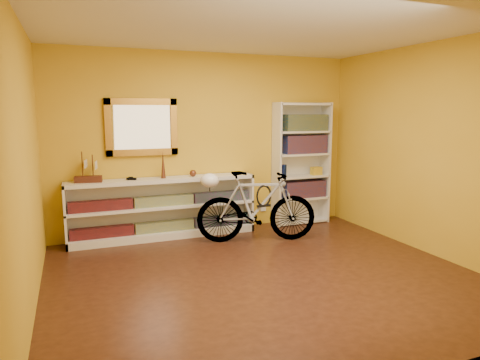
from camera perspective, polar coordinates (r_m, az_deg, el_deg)
name	(u,v)px	position (r m, az deg, el deg)	size (l,w,h in m)	color
floor	(264,276)	(4.81, 3.13, -12.57)	(4.50, 4.00, 0.01)	black
ceiling	(266,26)	(4.54, 3.44, 19.68)	(4.50, 4.00, 0.01)	silver
back_wall	(207,143)	(6.36, -4.33, 4.86)	(4.50, 0.01, 2.60)	gold
left_wall	(24,167)	(4.10, -26.70, 1.53)	(0.01, 4.00, 2.60)	gold
right_wall	(431,150)	(5.81, 23.98, 3.69)	(0.01, 4.00, 2.60)	gold
gilt_mirror	(142,127)	(6.09, -12.87, 6.83)	(0.98, 0.06, 0.78)	brown
wall_socket	(263,208)	(6.82, 3.09, -3.76)	(0.09, 0.01, 0.09)	silver
console_unit	(164,208)	(6.13, -10.04, -3.68)	(2.60, 0.35, 0.85)	silver
cd_row_lower	(165,226)	(6.18, -9.94, -6.03)	(2.50, 0.13, 0.14)	black
cd_row_upper	(164,201)	(6.09, -10.03, -2.71)	(2.50, 0.13, 0.14)	navy
model_ship	(88,167)	(5.92, -19.52, 1.63)	(0.34, 0.13, 0.40)	#3A1910
toy_car	(132,180)	(5.99, -14.16, 0.01)	(0.00, 0.00, 0.00)	black
bronze_ornament	(163,164)	(6.03, -10.14, 2.04)	(0.07, 0.07, 0.38)	#5B2F1F
decorative_orb	(193,173)	(6.15, -6.25, 0.91)	(0.09, 0.09, 0.09)	#5B2F1F
bookcase	(301,164)	(6.83, 8.12, 2.15)	(0.90, 0.30, 1.90)	silver
book_row_a	(304,189)	(6.92, 8.41, -1.17)	(0.70, 0.22, 0.26)	maroon
book_row_b	(305,144)	(6.83, 8.54, 4.70)	(0.70, 0.22, 0.28)	maroon
book_row_c	(305,123)	(6.81, 8.61, 7.51)	(0.70, 0.22, 0.25)	navy
travel_mug	(284,171)	(6.68, 5.83, 1.24)	(0.08, 0.08, 0.19)	navy
red_tin	(290,124)	(6.72, 6.62, 7.33)	(0.16, 0.16, 0.20)	maroon
yellow_bag	(316,171)	(6.94, 10.06, 1.20)	(0.16, 0.11, 0.13)	gold
bicycle	(257,206)	(5.86, 2.22, -3.52)	(1.66, 0.43, 0.98)	silver
helmet	(210,180)	(5.73, -4.05, -0.05)	(0.25, 0.24, 0.19)	white
u_lock	(264,196)	(5.84, 3.17, -2.09)	(0.22, 0.22, 0.02)	black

